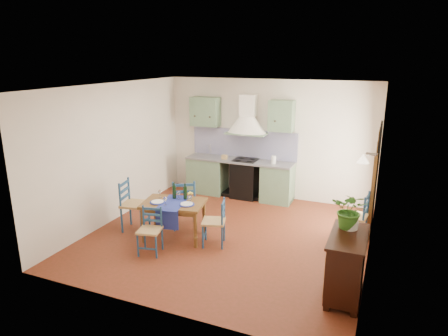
{
  "coord_description": "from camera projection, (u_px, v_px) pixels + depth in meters",
  "views": [
    {
      "loc": [
        2.62,
        -6.45,
        3.3
      ],
      "look_at": [
        -0.21,
        0.3,
        1.24
      ],
      "focal_mm": 32.0,
      "sensor_mm": 36.0,
      "label": 1
    }
  ],
  "objects": [
    {
      "name": "chair_spare",
      "position": [
        356.0,
        217.0,
        7.24
      ],
      "size": [
        0.49,
        0.49,
        0.95
      ],
      "color": "navy",
      "rests_on": "ground"
    },
    {
      "name": "potted_plant",
      "position": [
        351.0,
        210.0,
        5.6
      ],
      "size": [
        0.55,
        0.5,
        0.55
      ],
      "primitive_type": "imported",
      "rotation": [
        0.0,
        0.0,
        -0.16
      ],
      "color": "#316B1F",
      "rests_on": "sideboard"
    },
    {
      "name": "ceiling",
      "position": [
        229.0,
        86.0,
        6.84
      ],
      "size": [
        5.0,
        5.0,
        0.01
      ],
      "primitive_type": "cube",
      "color": "white",
      "rests_on": "back_wall"
    },
    {
      "name": "chair_left",
      "position": [
        133.0,
        204.0,
        7.75
      ],
      "size": [
        0.55,
        0.55,
        1.0
      ],
      "color": "navy",
      "rests_on": "ground"
    },
    {
      "name": "right_wall",
      "position": [
        375.0,
        180.0,
        6.55
      ],
      "size": [
        0.26,
        5.0,
        2.8
      ],
      "color": "beige",
      "rests_on": "ground"
    },
    {
      "name": "dining_table",
      "position": [
        174.0,
        206.0,
        7.35
      ],
      "size": [
        1.24,
        0.97,
        1.03
      ],
      "color": "brown",
      "rests_on": "ground"
    },
    {
      "name": "left_wall",
      "position": [
        115.0,
        152.0,
        8.15
      ],
      "size": [
        0.04,
        5.0,
        2.8
      ],
      "primitive_type": "cube",
      "color": "beige",
      "rests_on": "ground"
    },
    {
      "name": "chair_far",
      "position": [
        184.0,
        203.0,
        7.84
      ],
      "size": [
        0.64,
        0.64,
        1.0
      ],
      "color": "navy",
      "rests_on": "ground"
    },
    {
      "name": "chair_near",
      "position": [
        150.0,
        230.0,
        6.84
      ],
      "size": [
        0.45,
        0.45,
        0.81
      ],
      "color": "navy",
      "rests_on": "ground"
    },
    {
      "name": "back_wall",
      "position": [
        246.0,
        154.0,
        9.52
      ],
      "size": [
        5.0,
        0.96,
        2.8
      ],
      "color": "beige",
      "rests_on": "ground"
    },
    {
      "name": "sideboard",
      "position": [
        346.0,
        263.0,
        5.57
      ],
      "size": [
        0.5,
        1.05,
        0.94
      ],
      "color": "black",
      "rests_on": "ground"
    },
    {
      "name": "floor",
      "position": [
        228.0,
        236.0,
        7.6
      ],
      "size": [
        5.0,
        5.0,
        0.0
      ],
      "primitive_type": "plane",
      "color": "#4E2510",
      "rests_on": "ground"
    },
    {
      "name": "chair_right",
      "position": [
        215.0,
        222.0,
        7.12
      ],
      "size": [
        0.5,
        0.5,
        0.85
      ],
      "color": "navy",
      "rests_on": "ground"
    }
  ]
}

